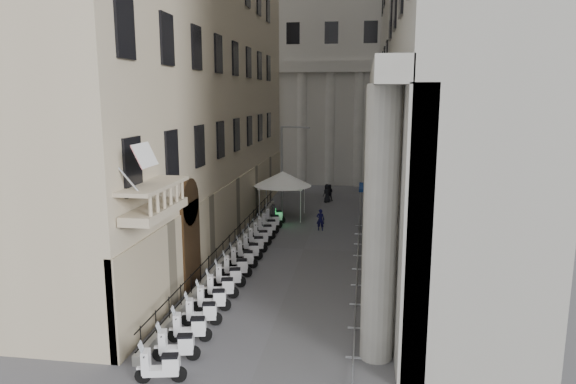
# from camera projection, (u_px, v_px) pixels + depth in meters

# --- Properties ---
(far_building) EXTENTS (22.00, 10.00, 30.00)m
(far_building) POSITION_uv_depth(u_px,v_px,m) (334.00, 47.00, 57.83)
(far_building) COLOR beige
(far_building) RESTS_ON ground
(iron_fence) EXTENTS (0.30, 28.00, 1.40)m
(iron_fence) POSITION_uv_depth(u_px,v_px,m) (233.00, 252.00, 32.05)
(iron_fence) COLOR black
(iron_fence) RESTS_ON ground
(blue_awning) EXTENTS (1.60, 3.00, 3.00)m
(blue_awning) POSITION_uv_depth(u_px,v_px,m) (369.00, 225.00, 38.62)
(blue_awning) COLOR navy
(blue_awning) RESTS_ON ground
(flag) EXTENTS (1.00, 1.40, 8.20)m
(flag) POSITION_uv_depth(u_px,v_px,m) (155.00, 354.00, 19.37)
(flag) COLOR #9E0C11
(flag) RESTS_ON ground
(scooter_0) EXTENTS (1.49, 0.84, 1.50)m
(scooter_0) POSITION_uv_depth(u_px,v_px,m) (162.00, 382.00, 17.45)
(scooter_0) COLOR white
(scooter_0) RESTS_ON ground
(scooter_1) EXTENTS (1.49, 0.84, 1.50)m
(scooter_1) POSITION_uv_depth(u_px,v_px,m) (177.00, 360.00, 18.89)
(scooter_1) COLOR white
(scooter_1) RESTS_ON ground
(scooter_2) EXTENTS (1.49, 0.84, 1.50)m
(scooter_2) POSITION_uv_depth(u_px,v_px,m) (191.00, 342.00, 20.34)
(scooter_2) COLOR white
(scooter_2) RESTS_ON ground
(scooter_3) EXTENTS (1.49, 0.84, 1.50)m
(scooter_3) POSITION_uv_depth(u_px,v_px,m) (202.00, 325.00, 21.78)
(scooter_3) COLOR white
(scooter_3) RESTS_ON ground
(scooter_4) EXTENTS (1.49, 0.84, 1.50)m
(scooter_4) POSITION_uv_depth(u_px,v_px,m) (212.00, 311.00, 23.22)
(scooter_4) COLOR white
(scooter_4) RESTS_ON ground
(scooter_5) EXTENTS (1.49, 0.84, 1.50)m
(scooter_5) POSITION_uv_depth(u_px,v_px,m) (221.00, 299.00, 24.67)
(scooter_5) COLOR white
(scooter_5) RESTS_ON ground
(scooter_6) EXTENTS (1.49, 0.84, 1.50)m
(scooter_6) POSITION_uv_depth(u_px,v_px,m) (229.00, 287.00, 26.11)
(scooter_6) COLOR white
(scooter_6) RESTS_ON ground
(scooter_7) EXTENTS (1.49, 0.84, 1.50)m
(scooter_7) POSITION_uv_depth(u_px,v_px,m) (236.00, 277.00, 27.55)
(scooter_7) COLOR white
(scooter_7) RESTS_ON ground
(scooter_8) EXTENTS (1.49, 0.84, 1.50)m
(scooter_8) POSITION_uv_depth(u_px,v_px,m) (243.00, 268.00, 29.00)
(scooter_8) COLOR white
(scooter_8) RESTS_ON ground
(scooter_9) EXTENTS (1.49, 0.84, 1.50)m
(scooter_9) POSITION_uv_depth(u_px,v_px,m) (249.00, 260.00, 30.44)
(scooter_9) COLOR white
(scooter_9) RESTS_ON ground
(scooter_10) EXTENTS (1.49, 0.84, 1.50)m
(scooter_10) POSITION_uv_depth(u_px,v_px,m) (254.00, 253.00, 31.88)
(scooter_10) COLOR white
(scooter_10) RESTS_ON ground
(scooter_11) EXTENTS (1.49, 0.84, 1.50)m
(scooter_11) POSITION_uv_depth(u_px,v_px,m) (259.00, 246.00, 33.33)
(scooter_11) COLOR white
(scooter_11) RESTS_ON ground
(scooter_12) EXTENTS (1.49, 0.84, 1.50)m
(scooter_12) POSITION_uv_depth(u_px,v_px,m) (263.00, 240.00, 34.77)
(scooter_12) COLOR white
(scooter_12) RESTS_ON ground
(scooter_13) EXTENTS (1.49, 0.84, 1.50)m
(scooter_13) POSITION_uv_depth(u_px,v_px,m) (267.00, 234.00, 36.21)
(scooter_13) COLOR white
(scooter_13) RESTS_ON ground
(scooter_14) EXTENTS (1.49, 0.84, 1.50)m
(scooter_14) POSITION_uv_depth(u_px,v_px,m) (271.00, 229.00, 37.66)
(scooter_14) COLOR white
(scooter_14) RESTS_ON ground
(scooter_15) EXTENTS (1.49, 0.84, 1.50)m
(scooter_15) POSITION_uv_depth(u_px,v_px,m) (274.00, 224.00, 39.10)
(scooter_15) COLOR white
(scooter_15) RESTS_ON ground
(barrier_0) EXTENTS (0.60, 2.40, 1.10)m
(barrier_0) POSITION_uv_depth(u_px,v_px,m) (353.00, 376.00, 17.83)
(barrier_0) COLOR #A2A4AA
(barrier_0) RESTS_ON ground
(barrier_1) EXTENTS (0.60, 2.40, 1.10)m
(barrier_1) POSITION_uv_depth(u_px,v_px,m) (354.00, 343.00, 20.26)
(barrier_1) COLOR #A2A4AA
(barrier_1) RESTS_ON ground
(barrier_2) EXTENTS (0.60, 2.40, 1.10)m
(barrier_2) POSITION_uv_depth(u_px,v_px,m) (355.00, 316.00, 22.69)
(barrier_2) COLOR #A2A4AA
(barrier_2) RESTS_ON ground
(barrier_3) EXTENTS (0.60, 2.40, 1.10)m
(barrier_3) POSITION_uv_depth(u_px,v_px,m) (356.00, 295.00, 25.12)
(barrier_3) COLOR #A2A4AA
(barrier_3) RESTS_ON ground
(barrier_4) EXTENTS (0.60, 2.40, 1.10)m
(barrier_4) POSITION_uv_depth(u_px,v_px,m) (357.00, 277.00, 27.55)
(barrier_4) COLOR #A2A4AA
(barrier_4) RESTS_ON ground
(barrier_5) EXTENTS (0.60, 2.40, 1.10)m
(barrier_5) POSITION_uv_depth(u_px,v_px,m) (358.00, 263.00, 29.98)
(barrier_5) COLOR #A2A4AA
(barrier_5) RESTS_ON ground
(barrier_6) EXTENTS (0.60, 2.40, 1.10)m
(barrier_6) POSITION_uv_depth(u_px,v_px,m) (358.00, 250.00, 32.41)
(barrier_6) COLOR #A2A4AA
(barrier_6) RESTS_ON ground
(barrier_7) EXTENTS (0.60, 2.40, 1.10)m
(barrier_7) POSITION_uv_depth(u_px,v_px,m) (359.00, 239.00, 34.84)
(barrier_7) COLOR #A2A4AA
(barrier_7) RESTS_ON ground
(barrier_8) EXTENTS (0.60, 2.40, 1.10)m
(barrier_8) POSITION_uv_depth(u_px,v_px,m) (359.00, 230.00, 37.27)
(barrier_8) COLOR #A2A4AA
(barrier_8) RESTS_ON ground
(security_tent) EXTENTS (4.57, 4.57, 3.71)m
(security_tent) POSITION_uv_depth(u_px,v_px,m) (283.00, 179.00, 40.59)
(security_tent) COLOR white
(security_tent) RESTS_ON ground
(street_lamp) EXTENTS (2.33, 0.75, 7.27)m
(street_lamp) POSITION_uv_depth(u_px,v_px,m) (285.00, 164.00, 40.65)
(street_lamp) COLOR #989BA0
(street_lamp) RESTS_ON ground
(info_kiosk) EXTENTS (0.42, 0.79, 1.60)m
(info_kiosk) POSITION_uv_depth(u_px,v_px,m) (274.00, 216.00, 38.20)
(info_kiosk) COLOR black
(info_kiosk) RESTS_ON ground
(pedestrian_a) EXTENTS (0.59, 0.40, 1.58)m
(pedestrian_a) POSITION_uv_depth(u_px,v_px,m) (320.00, 220.00, 37.00)
(pedestrian_a) COLOR #0E0D37
(pedestrian_a) RESTS_ON ground
(pedestrian_b) EXTENTS (0.75, 0.59, 1.54)m
(pedestrian_b) POSITION_uv_depth(u_px,v_px,m) (329.00, 193.00, 47.53)
(pedestrian_b) COLOR black
(pedestrian_b) RESTS_ON ground
(pedestrian_c) EXTENTS (0.97, 0.97, 1.70)m
(pedestrian_c) POSITION_uv_depth(u_px,v_px,m) (327.00, 193.00, 46.78)
(pedestrian_c) COLOR black
(pedestrian_c) RESTS_ON ground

